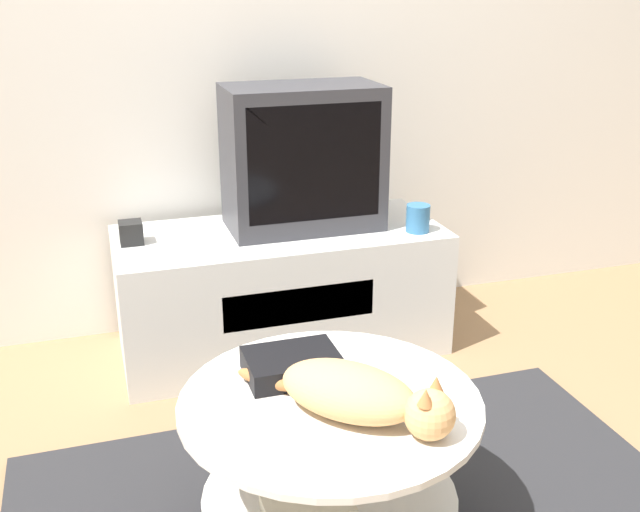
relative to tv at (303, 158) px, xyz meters
The scene contains 8 objects.
wall_back 0.66m from the tv, 117.87° to the left, with size 8.00×0.05×2.60m.
tv_stand 0.52m from the tv, 162.65° to the right, with size 1.24×0.54×0.49m.
tv is the anchor object (origin of this frame).
speaker 0.69m from the tv, behind, with size 0.08×0.08×0.08m.
mug 0.49m from the tv, 26.07° to the right, with size 0.09×0.09×0.10m.
coffee_table 1.27m from the tv, 103.35° to the right, with size 0.74×0.74×0.41m.
dvd_box 1.10m from the tv, 107.96° to the right, with size 0.24×0.18×0.06m.
cat 1.29m from the tv, 100.55° to the right, with size 0.43×0.44×0.14m.
Camera 1 is at (-0.60, -1.53, 1.40)m, focal length 42.00 mm.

